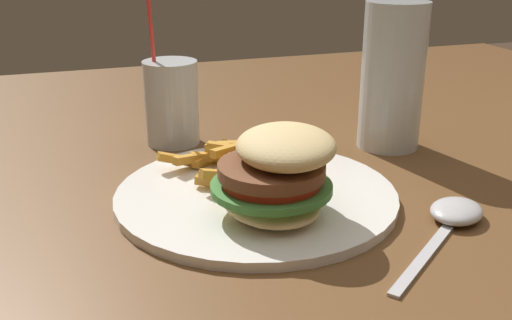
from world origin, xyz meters
TOP-DOWN VIEW (x-y plane):
  - dining_table at (0.00, 0.00)m, footprint 1.35×1.40m
  - meal_plate_near at (0.05, -0.14)m, footprint 0.29×0.29m
  - beer_glass at (-0.07, 0.07)m, footprint 0.08×0.08m
  - juice_glass at (-0.18, -0.19)m, footprint 0.07×0.07m
  - spoon at (0.14, 0.02)m, footprint 0.14×0.17m

SIDE VIEW (x-z plane):
  - dining_table at x=0.00m, z-range 0.24..0.94m
  - spoon at x=0.14m, z-range 0.71..0.73m
  - meal_plate_near at x=0.05m, z-range 0.69..0.78m
  - juice_glass at x=-0.18m, z-range 0.66..0.85m
  - beer_glass at x=-0.07m, z-range 0.70..0.89m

